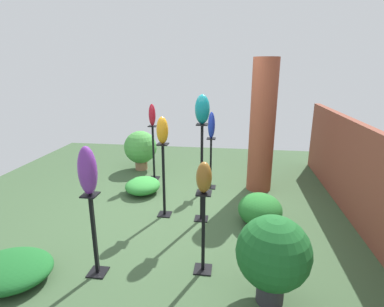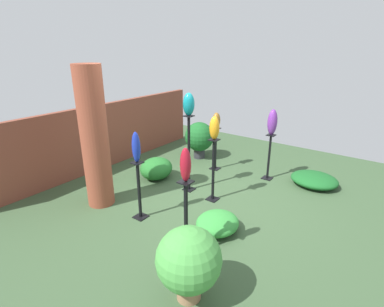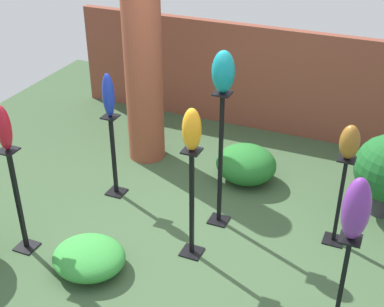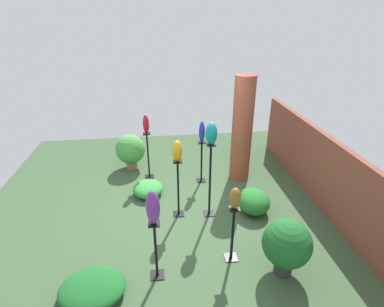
% 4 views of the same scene
% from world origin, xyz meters
% --- Properties ---
extents(ground_plane, '(8.00, 8.00, 0.00)m').
position_xyz_m(ground_plane, '(0.00, 0.00, 0.00)').
color(ground_plane, '#385133').
extents(brick_wall_back, '(5.60, 0.12, 1.44)m').
position_xyz_m(brick_wall_back, '(0.00, 2.68, 0.72)').
color(brick_wall_back, brown).
rests_on(brick_wall_back, ground).
extents(brick_pillar, '(0.45, 0.45, 2.39)m').
position_xyz_m(brick_pillar, '(-1.17, 1.35, 1.19)').
color(brick_pillar, brown).
rests_on(brick_pillar, ground).
extents(pedestal_bronze, '(0.20, 0.20, 0.96)m').
position_xyz_m(pedestal_bronze, '(1.34, 0.56, 0.43)').
color(pedestal_bronze, black).
rests_on(pedestal_bronze, ground).
extents(pedestal_ruby, '(0.20, 0.20, 1.10)m').
position_xyz_m(pedestal_ruby, '(-1.42, -0.74, 0.50)').
color(pedestal_ruby, black).
rests_on(pedestal_ruby, ground).
extents(pedestal_amber, '(0.20, 0.20, 1.15)m').
position_xyz_m(pedestal_amber, '(0.11, -0.17, 0.52)').
color(pedestal_amber, black).
rests_on(pedestal_amber, ground).
extents(pedestal_violet, '(0.20, 0.20, 0.96)m').
position_xyz_m(pedestal_violet, '(1.55, -0.61, 0.43)').
color(pedestal_violet, black).
rests_on(pedestal_violet, ground).
extents(pedestal_cobalt, '(0.20, 0.20, 0.97)m').
position_xyz_m(pedestal_cobalt, '(-1.09, 0.45, 0.44)').
color(pedestal_cobalt, black).
rests_on(pedestal_cobalt, ground).
extents(pedestal_teal, '(0.20, 0.20, 1.47)m').
position_xyz_m(pedestal_teal, '(0.17, 0.41, 0.68)').
color(pedestal_teal, black).
rests_on(pedestal_teal, ground).
extents(art_vase_bronze, '(0.18, 0.16, 0.34)m').
position_xyz_m(art_vase_bronze, '(1.34, 0.56, 1.12)').
color(art_vase_bronze, brown).
rests_on(art_vase_bronze, pedestal_bronze).
extents(art_vase_ruby, '(0.14, 0.14, 0.43)m').
position_xyz_m(art_vase_ruby, '(-1.42, -0.74, 1.32)').
color(art_vase_ruby, maroon).
rests_on(art_vase_ruby, pedestal_ruby).
extents(art_vase_amber, '(0.17, 0.17, 0.40)m').
position_xyz_m(art_vase_amber, '(0.11, -0.17, 1.35)').
color(art_vase_amber, orange).
rests_on(art_vase_amber, pedestal_amber).
extents(art_vase_violet, '(0.20, 0.19, 0.52)m').
position_xyz_m(art_vase_violet, '(1.55, -0.61, 1.22)').
color(art_vase_violet, '#6B2D8C').
rests_on(art_vase_violet, pedestal_violet).
extents(art_vase_cobalt, '(0.13, 0.13, 0.48)m').
position_xyz_m(art_vase_cobalt, '(-1.09, 0.45, 1.21)').
color(art_vase_cobalt, '#192D9E').
rests_on(art_vase_cobalt, pedestal_cobalt).
extents(art_vase_teal, '(0.22, 0.20, 0.40)m').
position_xyz_m(art_vase_teal, '(0.17, 0.41, 1.67)').
color(art_vase_teal, '#0F727A').
rests_on(art_vase_teal, pedestal_teal).
extents(foliage_bed_east, '(0.71, 0.64, 0.45)m').
position_xyz_m(foliage_bed_east, '(0.18, 1.27, 0.22)').
color(foliage_bed_east, '#236B28').
rests_on(foliage_bed_east, ground).
extents(foliage_bed_center, '(0.69, 0.63, 0.27)m').
position_xyz_m(foliage_bed_center, '(-0.67, -0.76, 0.14)').
color(foliage_bed_center, '#338C38').
rests_on(foliage_bed_center, ground).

